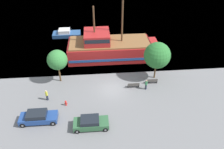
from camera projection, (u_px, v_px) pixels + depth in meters
ground_plane at (112, 89)px, 31.40m from camera, size 160.00×160.00×0.00m
pirate_ship at (109, 47)px, 37.97m from camera, size 15.43×5.85×10.18m
moored_boat_dockside at (66, 34)px, 45.59m from camera, size 5.66×2.60×1.50m
parked_car_curb_front at (91, 123)px, 25.29m from camera, size 4.08×1.82×1.40m
parked_car_curb_mid at (38, 117)px, 25.98m from camera, size 4.42×1.80×1.46m
fire_hydrant at (66, 103)px, 28.47m from camera, size 0.42×0.25×0.76m
bench_promenade_east at (134, 85)px, 31.51m from camera, size 1.66×0.45×0.85m
bench_promenade_west at (152, 81)px, 32.32m from camera, size 1.64×0.45×0.85m
pedestrian_walking_near at (47, 95)px, 29.10m from camera, size 0.32×0.32×1.64m
pedestrian_walking_far at (146, 85)px, 30.99m from camera, size 0.32×0.32×1.61m
tree_row_east at (57, 60)px, 30.97m from camera, size 2.90×2.90×5.14m
tree_row_mideast at (157, 55)px, 31.51m from camera, size 3.87×3.87×5.88m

